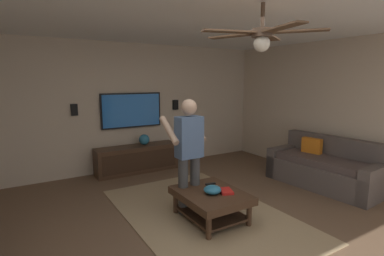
{
  "coord_description": "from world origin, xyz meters",
  "views": [
    {
      "loc": [
        -2.76,
        1.92,
        1.91
      ],
      "look_at": [
        0.96,
        -0.35,
        1.19
      ],
      "focal_mm": 27.79,
      "sensor_mm": 36.0,
      "label": 1
    }
  ],
  "objects_px": {
    "media_console": "(137,159)",
    "tv": "(132,110)",
    "remote_grey": "(218,190)",
    "remote_white": "(217,188)",
    "vase_round": "(144,140)",
    "bowl": "(213,190)",
    "remote_black": "(211,184)",
    "wall_speaker_right": "(74,110)",
    "person_standing": "(188,149)",
    "book": "(226,191)",
    "ceiling_fan": "(262,36)",
    "coffee_table": "(211,199)",
    "couch": "(325,169)",
    "wall_speaker_left": "(175,105)"
  },
  "relations": [
    {
      "from": "media_console",
      "to": "tv",
      "type": "relative_size",
      "value": 1.31
    },
    {
      "from": "tv",
      "to": "remote_grey",
      "type": "xyz_separation_m",
      "value": [
        -2.82,
        -0.19,
        -0.85
      ]
    },
    {
      "from": "remote_white",
      "to": "vase_round",
      "type": "relative_size",
      "value": 0.68
    },
    {
      "from": "bowl",
      "to": "remote_black",
      "type": "bearing_deg",
      "value": -30.27
    },
    {
      "from": "tv",
      "to": "media_console",
      "type": "bearing_deg",
      "value": 0.0
    },
    {
      "from": "bowl",
      "to": "wall_speaker_right",
      "type": "distance_m",
      "value": 3.24
    },
    {
      "from": "person_standing",
      "to": "bowl",
      "type": "relative_size",
      "value": 6.92
    },
    {
      "from": "media_console",
      "to": "book",
      "type": "relative_size",
      "value": 7.73
    },
    {
      "from": "person_standing",
      "to": "ceiling_fan",
      "type": "relative_size",
      "value": 1.39
    },
    {
      "from": "wall_speaker_right",
      "to": "coffee_table",
      "type": "bearing_deg",
      "value": -156.85
    },
    {
      "from": "couch",
      "to": "vase_round",
      "type": "bearing_deg",
      "value": -51.39
    },
    {
      "from": "tv",
      "to": "bowl",
      "type": "xyz_separation_m",
      "value": [
        -2.87,
        -0.06,
        -0.81
      ]
    },
    {
      "from": "tv",
      "to": "ceiling_fan",
      "type": "relative_size",
      "value": 1.1
    },
    {
      "from": "person_standing",
      "to": "remote_white",
      "type": "distance_m",
      "value": 0.67
    },
    {
      "from": "person_standing",
      "to": "wall_speaker_left",
      "type": "xyz_separation_m",
      "value": [
        2.45,
        -1.1,
        0.4
      ]
    },
    {
      "from": "remote_white",
      "to": "wall_speaker_right",
      "type": "relative_size",
      "value": 0.68
    },
    {
      "from": "remote_grey",
      "to": "wall_speaker_left",
      "type": "height_order",
      "value": "wall_speaker_left"
    },
    {
      "from": "couch",
      "to": "wall_speaker_right",
      "type": "distance_m",
      "value": 4.77
    },
    {
      "from": "couch",
      "to": "ceiling_fan",
      "type": "distance_m",
      "value": 3.43
    },
    {
      "from": "person_standing",
      "to": "remote_black",
      "type": "xyz_separation_m",
      "value": [
        -0.15,
        -0.28,
        -0.52
      ]
    },
    {
      "from": "person_standing",
      "to": "remote_black",
      "type": "relative_size",
      "value": 10.93
    },
    {
      "from": "remote_black",
      "to": "ceiling_fan",
      "type": "distance_m",
      "value": 2.26
    },
    {
      "from": "wall_speaker_left",
      "to": "remote_black",
      "type": "bearing_deg",
      "value": 162.44
    },
    {
      "from": "couch",
      "to": "vase_round",
      "type": "distance_m",
      "value": 3.54
    },
    {
      "from": "remote_black",
      "to": "media_console",
      "type": "bearing_deg",
      "value": 102.24
    },
    {
      "from": "vase_round",
      "to": "media_console",
      "type": "bearing_deg",
      "value": 96.34
    },
    {
      "from": "coffee_table",
      "to": "remote_grey",
      "type": "relative_size",
      "value": 6.67
    },
    {
      "from": "media_console",
      "to": "ceiling_fan",
      "type": "bearing_deg",
      "value": -0.27
    },
    {
      "from": "vase_round",
      "to": "wall_speaker_left",
      "type": "distance_m",
      "value": 1.13
    },
    {
      "from": "tv",
      "to": "remote_grey",
      "type": "distance_m",
      "value": 2.95
    },
    {
      "from": "book",
      "to": "coffee_table",
      "type": "bearing_deg",
      "value": 72.27
    },
    {
      "from": "media_console",
      "to": "wall_speaker_left",
      "type": "relative_size",
      "value": 7.73
    },
    {
      "from": "bowl",
      "to": "vase_round",
      "type": "xyz_separation_m",
      "value": [
        2.65,
        -0.12,
        0.21
      ]
    },
    {
      "from": "couch",
      "to": "wall_speaker_left",
      "type": "relative_size",
      "value": 8.92
    },
    {
      "from": "wall_speaker_right",
      "to": "remote_white",
      "type": "bearing_deg",
      "value": -154.25
    },
    {
      "from": "couch",
      "to": "bowl",
      "type": "xyz_separation_m",
      "value": [
        -0.08,
        2.53,
        0.13
      ]
    },
    {
      "from": "media_console",
      "to": "vase_round",
      "type": "height_order",
      "value": "vase_round"
    },
    {
      "from": "vase_round",
      "to": "remote_black",
      "type": "bearing_deg",
      "value": -178.76
    },
    {
      "from": "coffee_table",
      "to": "ceiling_fan",
      "type": "xyz_separation_m",
      "value": [
        -0.96,
        0.09,
        2.03
      ]
    },
    {
      "from": "couch",
      "to": "media_console",
      "type": "relative_size",
      "value": 1.15
    },
    {
      "from": "bowl",
      "to": "couch",
      "type": "bearing_deg",
      "value": -88.11
    },
    {
      "from": "wall_speaker_left",
      "to": "wall_speaker_right",
      "type": "relative_size",
      "value": 1.0
    },
    {
      "from": "book",
      "to": "wall_speaker_right",
      "type": "height_order",
      "value": "wall_speaker_right"
    },
    {
      "from": "remote_white",
      "to": "coffee_table",
      "type": "bearing_deg",
      "value": -41.7
    },
    {
      "from": "bowl",
      "to": "book",
      "type": "relative_size",
      "value": 1.08
    },
    {
      "from": "coffee_table",
      "to": "bowl",
      "type": "distance_m",
      "value": 0.17
    },
    {
      "from": "coffee_table",
      "to": "remote_black",
      "type": "relative_size",
      "value": 6.67
    },
    {
      "from": "book",
      "to": "vase_round",
      "type": "xyz_separation_m",
      "value": [
        2.71,
        0.06,
        0.24
      ]
    },
    {
      "from": "remote_black",
      "to": "ceiling_fan",
      "type": "relative_size",
      "value": 0.13
    },
    {
      "from": "book",
      "to": "person_standing",
      "type": "bearing_deg",
      "value": 50.3
    }
  ]
}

